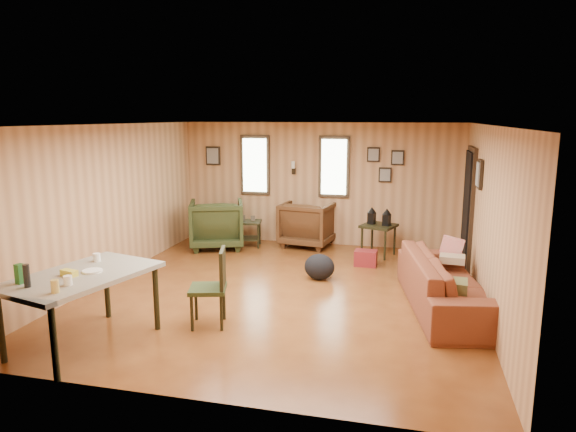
# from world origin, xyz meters

# --- Properties ---
(room) EXTENTS (5.54, 6.04, 2.44)m
(room) POSITION_xyz_m (0.17, 0.27, 1.21)
(room) COLOR brown
(room) RESTS_ON ground
(sofa) EXTENTS (1.13, 2.53, 0.96)m
(sofa) POSITION_xyz_m (2.30, -0.13, 0.48)
(sofa) COLOR brown
(sofa) RESTS_ON ground
(recliner_brown) EXTENTS (1.07, 1.02, 0.97)m
(recliner_brown) POSITION_xyz_m (-0.17, 2.75, 0.49)
(recliner_brown) COLOR #492B15
(recliner_brown) RESTS_ON ground
(recliner_green) EXTENTS (1.26, 1.22, 1.02)m
(recliner_green) POSITION_xyz_m (-1.86, 2.20, 0.51)
(recliner_green) COLOR #293216
(recliner_green) RESTS_ON ground
(end_table) EXTENTS (0.57, 0.53, 0.62)m
(end_table) POSITION_xyz_m (-1.29, 2.44, 0.35)
(end_table) COLOR black
(end_table) RESTS_ON ground
(side_table) EXTENTS (0.71, 0.71, 0.89)m
(side_table) POSITION_xyz_m (1.23, 2.33, 0.61)
(side_table) COLOR black
(side_table) RESTS_ON ground
(cooler) EXTENTS (0.38, 0.28, 0.27)m
(cooler) POSITION_xyz_m (1.07, 1.63, 0.13)
(cooler) COLOR maroon
(cooler) RESTS_ON ground
(backpack) EXTENTS (0.58, 0.52, 0.41)m
(backpack) POSITION_xyz_m (0.43, 0.69, 0.20)
(backpack) COLOR black
(backpack) RESTS_ON ground
(sofa_pillows) EXTENTS (0.54, 1.81, 0.37)m
(sofa_pillows) POSITION_xyz_m (2.34, 0.09, 0.50)
(sofa_pillows) COLOR brown
(sofa_pillows) RESTS_ON sofa
(dining_table) EXTENTS (1.35, 1.81, 1.06)m
(dining_table) POSITION_xyz_m (-1.70, -2.23, 0.75)
(dining_table) COLOR gray
(dining_table) RESTS_ON ground
(dining_chair) EXTENTS (0.53, 0.53, 0.95)m
(dining_chair) POSITION_xyz_m (-0.50, -1.36, 0.54)
(dining_chair) COLOR #293216
(dining_chair) RESTS_ON ground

